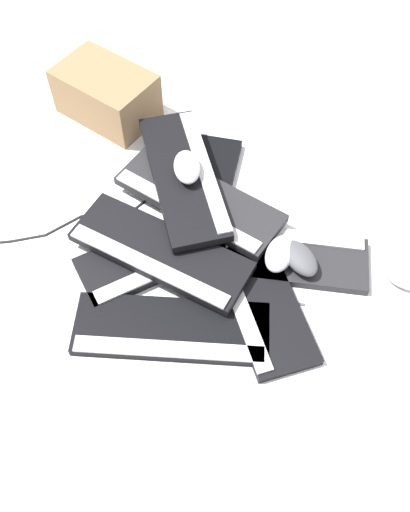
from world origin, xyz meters
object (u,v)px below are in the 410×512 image
(keyboard_4, at_px, (197,198))
(mouse_4, at_px, (280,254))
(keyboard_2, at_px, (256,288))
(mouse_3, at_px, (170,161))
(cardboard_box, at_px, (106,94))
(mouse_2, at_px, (187,167))
(mouse_0, at_px, (300,258))
(mouse_1, at_px, (409,278))
(keyboard_1, at_px, (171,330))
(keyboard_0, at_px, (167,250))
(keyboard_3, at_px, (277,255))
(keyboard_7, at_px, (160,252))
(keyboard_5, at_px, (199,200))
(keyboard_6, at_px, (184,176))

(keyboard_4, bearing_deg, mouse_4, 145.68)
(keyboard_2, relative_size, mouse_4, 4.18)
(mouse_3, bearing_deg, cardboard_box, -172.15)
(mouse_2, xyz_separation_m, mouse_4, (-0.26, 0.18, -0.06))
(keyboard_4, bearing_deg, mouse_2, -31.03)
(keyboard_2, height_order, mouse_3, mouse_3)
(mouse_0, distance_m, mouse_1, 0.26)
(keyboard_1, relative_size, mouse_3, 4.14)
(keyboard_0, height_order, keyboard_3, same)
(mouse_3, bearing_deg, keyboard_7, -36.06)
(keyboard_2, relative_size, cardboard_box, 1.70)
(keyboard_5, relative_size, mouse_2, 4.21)
(keyboard_4, bearing_deg, keyboard_5, 110.92)
(keyboard_6, xyz_separation_m, cardboard_box, (0.28, -0.26, -0.00))
(keyboard_7, height_order, mouse_1, keyboard_7)
(keyboard_5, height_order, mouse_0, mouse_0)
(keyboard_1, xyz_separation_m, keyboard_3, (-0.21, -0.25, 0.00))
(keyboard_1, relative_size, cardboard_box, 1.68)
(mouse_3, bearing_deg, keyboard_5, -6.97)
(keyboard_5, distance_m, mouse_1, 0.55)
(mouse_0, bearing_deg, keyboard_0, -128.16)
(keyboard_1, distance_m, mouse_0, 0.35)
(keyboard_7, relative_size, cardboard_box, 1.72)
(keyboard_4, bearing_deg, keyboard_7, 76.42)
(keyboard_3, distance_m, keyboard_5, 0.25)
(keyboard_2, relative_size, keyboard_4, 1.04)
(keyboard_4, distance_m, mouse_0, 0.33)
(keyboard_7, distance_m, mouse_3, 0.32)
(keyboard_4, height_order, mouse_3, mouse_3)
(keyboard_0, bearing_deg, keyboard_3, -172.85)
(mouse_0, bearing_deg, mouse_2, -160.34)
(keyboard_0, relative_size, keyboard_2, 0.95)
(mouse_2, bearing_deg, keyboard_1, -11.48)
(keyboard_2, relative_size, keyboard_3, 1.03)
(keyboard_1, bearing_deg, keyboard_4, -87.35)
(keyboard_6, height_order, mouse_3, keyboard_6)
(keyboard_2, xyz_separation_m, mouse_1, (-0.35, -0.09, 0.01))
(mouse_1, bearing_deg, keyboard_0, 13.22)
(keyboard_4, distance_m, keyboard_5, 0.04)
(keyboard_5, bearing_deg, keyboard_2, 129.76)
(keyboard_6, bearing_deg, keyboard_4, 153.83)
(keyboard_0, xyz_separation_m, mouse_0, (-0.32, -0.01, 0.04))
(mouse_2, bearing_deg, mouse_3, -161.64)
(keyboard_6, bearing_deg, keyboard_3, 149.03)
(mouse_1, distance_m, mouse_3, 0.69)
(mouse_0, height_order, mouse_2, mouse_2)
(keyboard_6, relative_size, mouse_0, 4.20)
(keyboard_3, xyz_separation_m, keyboard_6, (0.26, -0.16, 0.06))
(keyboard_7, xyz_separation_m, cardboard_box, (0.27, -0.48, 0.03))
(keyboard_0, bearing_deg, keyboard_7, 72.68)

